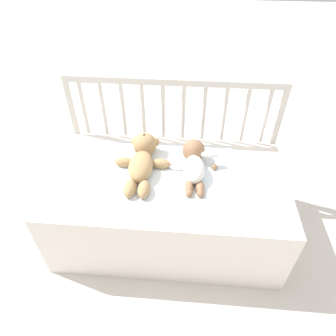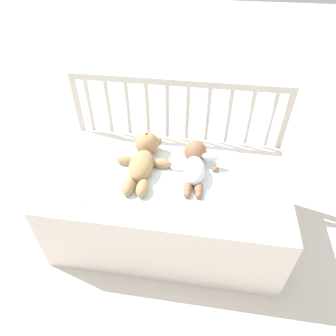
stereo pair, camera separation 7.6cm
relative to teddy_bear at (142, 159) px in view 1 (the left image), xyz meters
The scene contains 6 objects.
ground_plane 0.52m from the teddy_bear, 27.25° to the right, with size 12.00×12.00×0.00m, color silver.
crib_mattress 0.32m from the teddy_bear, 27.25° to the right, with size 1.25×0.69×0.44m.
crib_rail 0.34m from the teddy_bear, 63.91° to the left, with size 1.25×0.04×0.82m.
blanket 0.14m from the teddy_bear, 24.61° to the right, with size 0.76×0.53×0.01m.
teddy_bear is the anchor object (origin of this frame).
baby 0.28m from the teddy_bear, ahead, with size 0.26×0.37×0.12m.
Camera 1 is at (0.10, -1.14, 1.52)m, focal length 32.00 mm.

